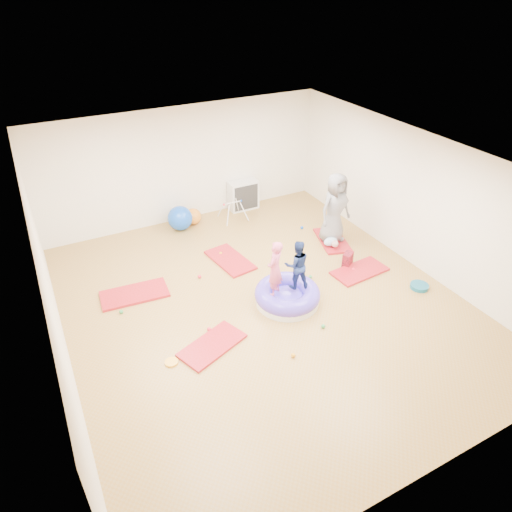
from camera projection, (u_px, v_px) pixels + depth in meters
room at (264, 240)px, 7.93m from camera, size 7.01×8.01×2.81m
gym_mat_front_left at (212, 345)px, 7.69m from camera, size 1.27×0.94×0.05m
gym_mat_mid_left at (135, 294)px, 8.88m from camera, size 1.33×0.75×0.05m
gym_mat_center_back at (230, 260)px, 9.91m from camera, size 0.77×1.29×0.05m
gym_mat_right at (360, 271)px, 9.55m from camera, size 1.22×0.68×0.05m
gym_mat_rear_right at (332, 240)px, 10.63m from camera, size 0.90×1.29×0.05m
inflatable_cushion at (287, 295)px, 8.64m from camera, size 1.25×1.25×0.39m
child_pink at (275, 267)px, 8.11m from camera, size 0.48×0.45×1.10m
child_navy at (297, 263)px, 8.33m from camera, size 0.56×0.49×0.98m
adult_caregiver at (335, 208)px, 10.17m from camera, size 0.86×0.62×1.63m
infant at (332, 242)px, 10.31m from camera, size 0.34×0.35×0.20m
ball_pit_balls at (268, 282)px, 9.19m from camera, size 4.84×3.67×0.08m
exercise_ball_blue at (180, 218)px, 10.97m from camera, size 0.59×0.59×0.59m
exercise_ball_orange at (193, 216)px, 11.25m from camera, size 0.40×0.40×0.40m
infant_play_gym at (233, 208)px, 11.38m from camera, size 0.63×0.60×0.48m
cube_shelf at (243, 195)px, 11.88m from camera, size 0.77×0.38×0.77m
balance_disc at (419, 286)px, 9.08m from camera, size 0.36×0.36×0.08m
backpack at (348, 259)px, 9.70m from camera, size 0.31×0.28×0.30m
yellow_toy at (171, 362)px, 7.37m from camera, size 0.22×0.22×0.03m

